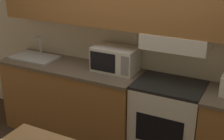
# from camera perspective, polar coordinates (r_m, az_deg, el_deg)

# --- Properties ---
(ground_plane) EXTENTS (16.00, 16.00, 0.00)m
(ground_plane) POSITION_cam_1_polar(r_m,az_deg,el_deg) (4.12, 2.84, -11.60)
(ground_plane) COLOR #3D2D23
(wall_back) EXTENTS (5.45, 0.38, 2.55)m
(wall_back) POSITION_cam_1_polar(r_m,az_deg,el_deg) (3.48, 3.11, 8.69)
(wall_back) COLOR silver
(wall_back) RESTS_ON ground_plane
(lower_counter_main) EXTENTS (1.76, 0.59, 0.94)m
(lower_counter_main) POSITION_cam_1_polar(r_m,az_deg,el_deg) (3.95, -7.49, -5.44)
(lower_counter_main) COLOR #A36B38
(lower_counter_main) RESTS_ON ground_plane
(stove_range) EXTENTS (0.71, 0.54, 0.94)m
(stove_range) POSITION_cam_1_polar(r_m,az_deg,el_deg) (3.49, 9.98, -9.54)
(stove_range) COLOR white
(stove_range) RESTS_ON ground_plane
(microwave) EXTENTS (0.50, 0.31, 0.28)m
(microwave) POSITION_cam_1_polar(r_m,az_deg,el_deg) (3.52, 0.59, 2.01)
(microwave) COLOR white
(microwave) RESTS_ON lower_counter_main
(sink_basin) EXTENTS (0.59, 0.36, 0.27)m
(sink_basin) POSITION_cam_1_polar(r_m,az_deg,el_deg) (4.08, -14.00, 2.33)
(sink_basin) COLOR #B7BABF
(sink_basin) RESTS_ON lower_counter_main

